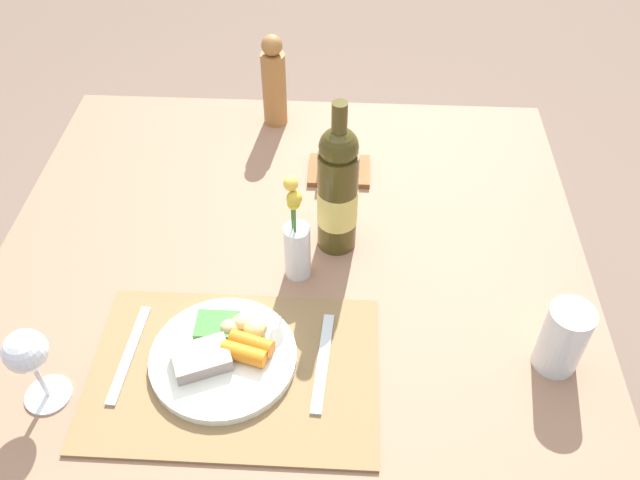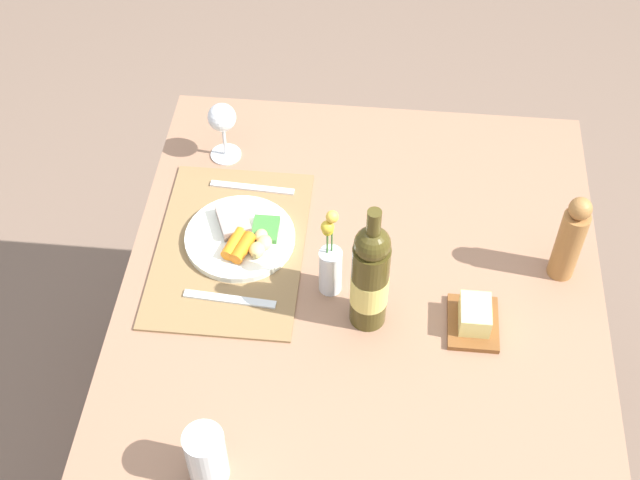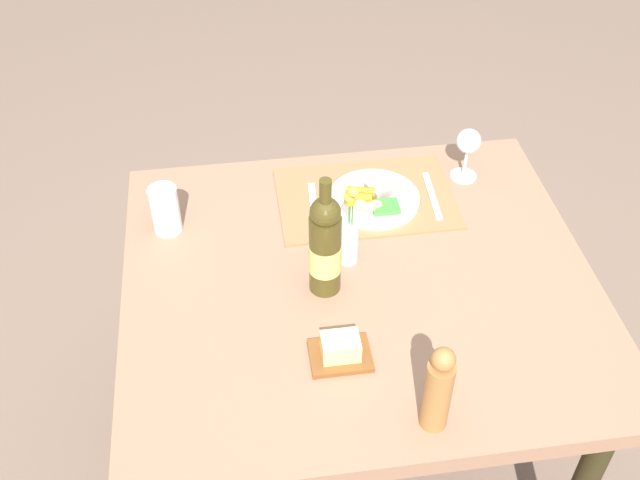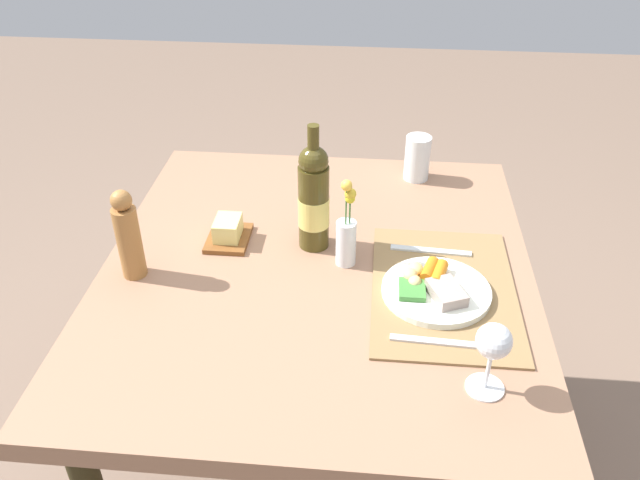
% 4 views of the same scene
% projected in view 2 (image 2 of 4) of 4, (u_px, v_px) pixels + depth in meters
% --- Properties ---
extents(ground_plane, '(8.00, 8.00, 0.00)m').
position_uv_depth(ground_plane, '(352.00, 453.00, 2.38)').
color(ground_plane, '#77604F').
extents(dining_table, '(1.10, 0.99, 0.76)m').
position_uv_depth(dining_table, '(361.00, 307.00, 1.87)').
color(dining_table, '#936A50').
rests_on(dining_table, ground_plane).
extents(placemat, '(0.46, 0.31, 0.01)m').
position_uv_depth(placemat, '(230.00, 247.00, 1.86)').
color(placemat, olive).
rests_on(placemat, dining_table).
extents(dinner_plate, '(0.24, 0.24, 0.04)m').
position_uv_depth(dinner_plate, '(242.00, 237.00, 1.86)').
color(dinner_plate, white).
rests_on(dinner_plate, placemat).
extents(fork, '(0.03, 0.19, 0.00)m').
position_uv_depth(fork, '(252.00, 188.00, 1.97)').
color(fork, silver).
rests_on(fork, placemat).
extents(knife, '(0.03, 0.19, 0.00)m').
position_uv_depth(knife, '(230.00, 299.00, 1.77)').
color(knife, silver).
rests_on(knife, placemat).
extents(flower_vase, '(0.05, 0.05, 0.22)m').
position_uv_depth(flower_vase, '(330.00, 264.00, 1.74)').
color(flower_vase, silver).
rests_on(flower_vase, dining_table).
extents(butter_dish, '(0.13, 0.10, 0.06)m').
position_uv_depth(butter_dish, '(474.00, 318.00, 1.72)').
color(butter_dish, brown).
rests_on(butter_dish, dining_table).
extents(wine_bottle, '(0.07, 0.07, 0.31)m').
position_uv_depth(wine_bottle, '(370.00, 278.00, 1.65)').
color(wine_bottle, '#433A15').
rests_on(wine_bottle, dining_table).
extents(wine_glass, '(0.07, 0.07, 0.15)m').
position_uv_depth(wine_glass, '(222.00, 120.00, 1.97)').
color(wine_glass, white).
rests_on(wine_glass, dining_table).
extents(water_tumbler, '(0.07, 0.07, 0.13)m').
position_uv_depth(water_tumbler, '(207.00, 458.00, 1.49)').
color(water_tumbler, silver).
rests_on(water_tumbler, dining_table).
extents(pepper_mill, '(0.05, 0.05, 0.22)m').
position_uv_depth(pepper_mill, '(570.00, 239.00, 1.75)').
color(pepper_mill, '#A26C37').
rests_on(pepper_mill, dining_table).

